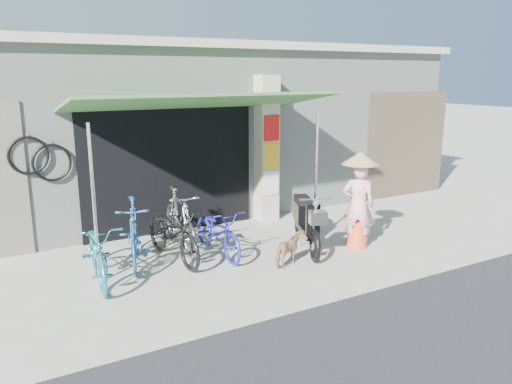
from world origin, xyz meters
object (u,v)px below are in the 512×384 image
nun (358,201)px  street_dog (290,250)px  bike_navy (218,231)px  bike_black (173,233)px  bike_teal (98,251)px  moped (306,221)px  bike_blue (134,233)px  bike_silver (179,220)px

nun → street_dog: bearing=46.6°
bike_navy → nun: bearing=-20.9°
bike_black → nun: nun is taller
bike_teal → moped: bearing=1.3°
street_dog → nun: bearing=-108.7°
bike_blue → bike_black: 0.63m
street_dog → nun: (1.54, 0.19, 0.58)m
bike_blue → nun: (3.69, -1.11, 0.32)m
bike_navy → bike_blue: bearing=166.4°
bike_black → nun: bearing=-23.6°
bike_navy → nun: 2.51m
nun → bike_teal: bearing=30.5°
bike_black → bike_blue: bearing=159.8°
bike_teal → bike_silver: (1.55, 0.73, 0.07)m
moped → bike_blue: bearing=-170.7°
bike_navy → bike_black: bearing=167.9°
bike_teal → nun: nun is taller
bike_blue → moped: moped is taller
moped → nun: 0.98m
bike_silver → bike_navy: 0.76m
bike_silver → bike_navy: size_ratio=1.13×
bike_blue → bike_silver: bearing=34.9°
bike_blue → bike_black: bearing=2.2°
bike_teal → bike_blue: 0.79m
moped → nun: (0.82, -0.41, 0.36)m
bike_blue → moped: (2.87, -0.70, -0.04)m
bike_teal → bike_blue: size_ratio=1.01×
bike_teal → bike_blue: bike_blue is taller
street_dog → bike_blue: bearing=32.9°
bike_black → bike_navy: bearing=-16.9°
bike_silver → bike_blue: bearing=-156.2°
bike_teal → street_dog: bike_teal is taller
bike_silver → nun: (2.80, -1.41, 0.31)m
bike_black → nun: size_ratio=1.04×
moped → bike_silver: bearing=176.2°
moped → bike_navy: bearing=-172.1°
bike_teal → bike_blue: (0.66, 0.43, 0.06)m
bike_blue → bike_navy: bike_blue is taller
bike_black → bike_teal: bearing=-174.0°
bike_blue → nun: size_ratio=1.03×
bike_navy → bike_silver: bearing=126.5°
nun → bike_blue: bearing=22.7°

